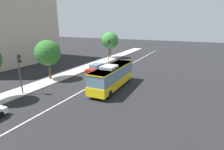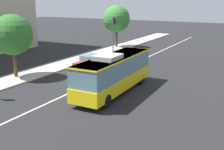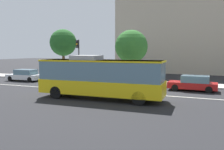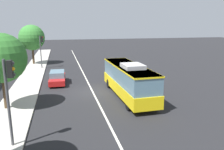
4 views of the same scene
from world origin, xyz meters
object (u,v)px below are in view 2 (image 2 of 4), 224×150
Objects in this scene: transit_bus at (114,72)px; sedan_red at (91,61)px; street_tree_kerbside_right at (117,19)px; traffic_light_mid_block at (114,29)px; street_tree_kerbside_left at (12,35)px.

transit_bus is 9.59m from sedan_red.
sedan_red is (6.68, 6.79, -1.09)m from transit_bus.
sedan_red is 15.15m from street_tree_kerbside_right.
street_tree_kerbside_left reaches higher than traffic_light_mid_block.
traffic_light_mid_block is at bearing -5.93° from street_tree_kerbside_left.
street_tree_kerbside_left is at bearing 179.94° from street_tree_kerbside_right.
street_tree_kerbside_right is (20.71, 10.91, 2.86)m from transit_bus.
street_tree_kerbside_right is (21.55, -0.02, 0.33)m from street_tree_kerbside_left.
transit_bus is at bearing -85.65° from street_tree_kerbside_left.
sedan_red is 9.31m from street_tree_kerbside_left.
sedan_red is 0.72× the size of street_tree_kerbside_left.
street_tree_kerbside_left is at bearing -99.33° from traffic_light_mid_block.
traffic_light_mid_block reaches higher than sedan_red.
street_tree_kerbside_left is 21.55m from street_tree_kerbside_right.
street_tree_kerbside_right is at bearing -161.61° from sedan_red.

